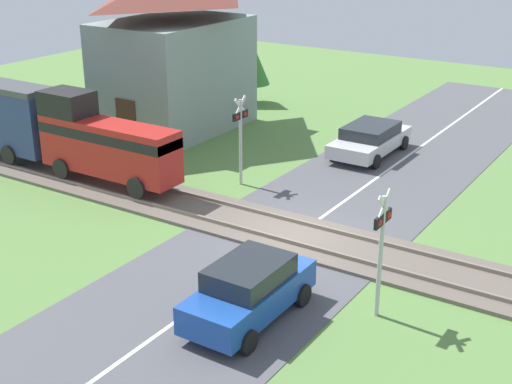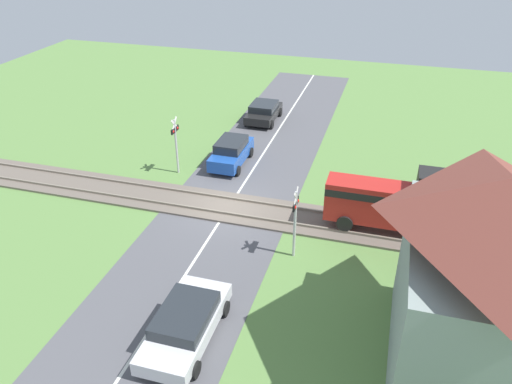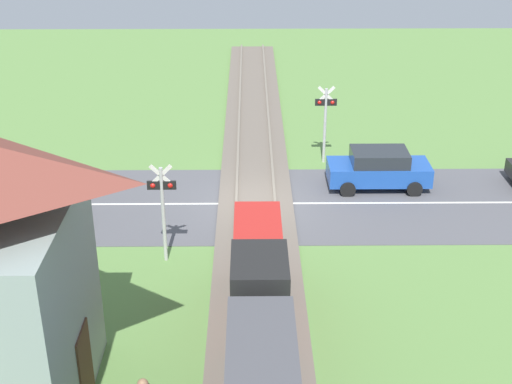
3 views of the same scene
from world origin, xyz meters
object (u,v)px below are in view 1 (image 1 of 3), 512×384
Objects in this scene: car_far_side at (370,139)px; crossing_signal_west_approach at (382,238)px; station_building at (174,54)px; crossing_signal_east_approach at (240,129)px; pedestrian_by_station at (83,135)px; car_near_crossing at (249,290)px.

crossing_signal_west_approach is (-11.68, -5.49, 1.43)m from car_far_side.
crossing_signal_west_approach reaches higher than car_far_side.
crossing_signal_west_approach is 18.14m from station_building.
car_far_side is at bearing -24.29° from crossing_signal_east_approach.
car_far_side is 1.35× the size of crossing_signal_west_approach.
crossing_signal_west_approach and crossing_signal_east_approach have the same top height.
pedestrian_by_station is (-6.17, 10.41, 0.03)m from car_far_side.
car_near_crossing is 1.18× the size of crossing_signal_west_approach.
station_building reaches higher than car_near_crossing.
crossing_signal_west_approach reaches higher than car_near_crossing.
car_far_side is 12.98m from crossing_signal_west_approach.
station_building is at bearing -12.67° from pedestrian_by_station.
crossing_signal_west_approach is at bearing -109.10° from pedestrian_by_station.
pedestrian_by_station is (-4.89, 1.10, -2.78)m from station_building.
station_building is (10.39, 14.80, 1.38)m from crossing_signal_west_approach.
crossing_signal_east_approach is 0.46× the size of station_building.
car_near_crossing is 9.61m from crossing_signal_east_approach.
car_near_crossing is 0.54× the size of station_building.
station_building is (4.51, 6.69, 1.38)m from crossing_signal_east_approach.
crossing_signal_east_approach is at bearing -87.20° from pedestrian_by_station.
station_building is 4.45× the size of pedestrian_by_station.
car_far_side is 1.35× the size of crossing_signal_east_approach.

